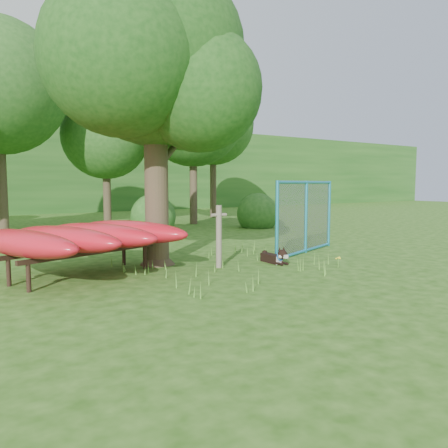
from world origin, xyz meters
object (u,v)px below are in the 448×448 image
husky_dog (275,257)px  fence_section (306,217)px  kayak_rack (82,237)px  oak_tree (153,64)px

husky_dog → fence_section: (1.77, 0.81, 0.85)m
kayak_rack → husky_dog: bearing=-32.2°
oak_tree → husky_dog: size_ratio=7.07×
oak_tree → husky_dog: (2.44, -1.51, -4.47)m
kayak_rack → fence_section: 6.05m
oak_tree → kayak_rack: size_ratio=1.59×
oak_tree → fence_section: 5.61m
oak_tree → kayak_rack: bearing=-166.2°
kayak_rack → fence_section: bearing=-20.6°
fence_section → oak_tree: bearing=149.7°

